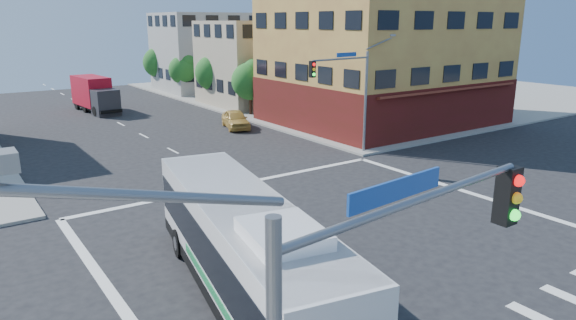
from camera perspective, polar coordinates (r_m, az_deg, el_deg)
ground at (r=21.97m, az=6.83°, el=-8.93°), size 120.00×120.00×0.00m
sidewalk_ne at (r=70.11m, az=9.46°, el=7.69°), size 50.00×50.00×0.15m
corner_building_ne at (r=47.35m, az=10.53°, el=11.22°), size 18.10×15.44×14.00m
building_east_near at (r=57.75m, az=-2.84°, el=10.74°), size 12.06×10.06×9.00m
building_east_far at (r=69.96m, az=-9.05°, el=11.75°), size 12.06×10.06×10.00m
signal_mast_ne at (r=34.27m, az=6.77°, el=8.44°), size 7.91×1.13×8.07m
street_tree_a at (r=50.05m, az=-4.10°, el=8.99°), size 3.60×3.60×5.53m
street_tree_b at (r=57.03m, az=-8.27°, el=9.79°), size 3.80×3.80×5.79m
street_tree_c at (r=64.29m, az=-11.52°, el=9.97°), size 3.40×3.40×5.29m
street_tree_d at (r=71.65m, az=-14.14°, el=10.66°), size 4.00×4.00×6.03m
transit_bus at (r=16.85m, az=-4.90°, el=-9.68°), size 5.10×13.12×3.80m
box_truck at (r=55.95m, az=-20.65°, el=6.76°), size 2.95×7.96×3.50m
parked_car at (r=44.53m, az=-5.85°, el=4.53°), size 3.06×4.90×1.56m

